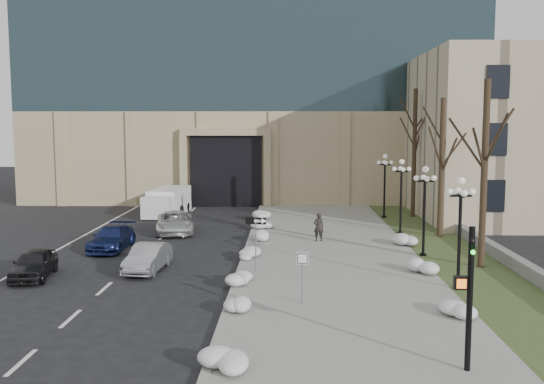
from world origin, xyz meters
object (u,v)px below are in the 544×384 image
(car_b, at_px, (148,258))
(car_e, at_px, (174,204))
(lamppost_a, at_px, (460,218))
(lamppost_d, at_px, (385,177))
(car_d, at_px, (175,222))
(one_way_sign, at_px, (259,228))
(pedestrian, at_px, (319,227))
(box_truck, at_px, (167,202))
(car_c, at_px, (112,238))
(lamppost_b, at_px, (425,199))
(traffic_signal, at_px, (468,302))
(keep_sign, at_px, (302,267))
(car_a, at_px, (34,264))
(lamppost_c, at_px, (401,186))

(car_b, distance_m, car_e, 19.34)
(lamppost_a, bearing_deg, lamppost_d, 90.00)
(car_d, bearing_deg, one_way_sign, -71.19)
(pedestrian, xyz_separation_m, box_truck, (-11.06, 10.91, 0.02))
(car_b, xyz_separation_m, car_c, (-3.15, 4.91, 0.01))
(car_c, relative_size, lamppost_b, 0.93)
(car_d, relative_size, lamppost_d, 1.03)
(lamppost_a, bearing_deg, car_d, 137.13)
(lamppost_a, bearing_deg, lamppost_b, 90.00)
(car_c, xyz_separation_m, traffic_signal, (14.69, -16.52, 1.42))
(car_e, relative_size, lamppost_a, 0.85)
(car_b, height_order, lamppost_b, lamppost_b)
(car_e, relative_size, lamppost_d, 0.85)
(car_e, xyz_separation_m, keep_sign, (9.56, -24.66, 0.86))
(car_e, bearing_deg, traffic_signal, -75.05)
(car_e, height_order, one_way_sign, one_way_sign)
(car_a, distance_m, lamppost_d, 25.79)
(lamppost_d, bearing_deg, car_c, -145.73)
(one_way_sign, bearing_deg, box_truck, 119.72)
(car_c, bearing_deg, lamppost_d, 35.65)
(car_c, bearing_deg, keep_sign, -43.85)
(car_d, height_order, car_e, car_e)
(car_a, relative_size, traffic_signal, 0.92)
(one_way_sign, bearing_deg, lamppost_a, -11.01)
(car_b, xyz_separation_m, one_way_sign, (5.29, -0.50, 1.56))
(car_c, relative_size, traffic_signal, 1.07)
(one_way_sign, height_order, lamppost_a, lamppost_a)
(car_e, relative_size, traffic_signal, 0.97)
(car_c, relative_size, one_way_sign, 1.67)
(traffic_signal, bearing_deg, car_c, 133.08)
(car_e, bearing_deg, pedestrian, -57.72)
(car_b, height_order, keep_sign, keep_sign)
(lamppost_c, xyz_separation_m, lamppost_d, (0.00, 6.50, 0.00))
(keep_sign, bearing_deg, car_b, 147.11)
(car_d, distance_m, lamppost_b, 15.98)
(lamppost_c, bearing_deg, car_e, 149.88)
(car_a, height_order, lamppost_c, lamppost_c)
(pedestrian, xyz_separation_m, one_way_sign, (-3.10, -7.57, 1.25))
(pedestrian, bearing_deg, car_e, -55.79)
(car_d, relative_size, lamppost_b, 1.03)
(one_way_sign, bearing_deg, pedestrian, 74.12)
(car_d, distance_m, lamppost_c, 14.48)
(car_c, distance_m, lamppost_a, 18.79)
(pedestrian, distance_m, traffic_signal, 18.97)
(lamppost_c, bearing_deg, traffic_signal, -95.64)
(car_d, bearing_deg, car_e, 90.94)
(car_a, relative_size, lamppost_c, 0.80)
(box_truck, bearing_deg, lamppost_d, -0.44)
(car_b, xyz_separation_m, pedestrian, (8.39, 7.06, 0.31))
(traffic_signal, xyz_separation_m, lamppost_b, (2.12, 14.98, 1.01))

